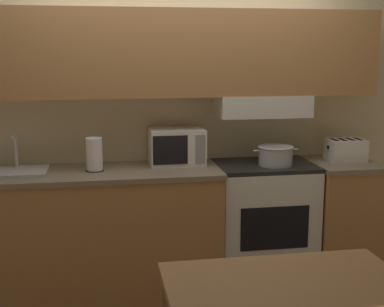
{
  "coord_description": "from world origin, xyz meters",
  "views": [
    {
      "loc": [
        -0.55,
        -4.03,
        1.78
      ],
      "look_at": [
        0.05,
        -0.54,
        1.09
      ],
      "focal_mm": 50.0,
      "sensor_mm": 36.0,
      "label": 1
    }
  ],
  "objects_px": {
    "microwave": "(176,146)",
    "paper_towel_roll": "(94,155)",
    "toaster": "(346,150)",
    "sink_basin": "(14,171)",
    "cooking_pot": "(276,155)",
    "stove_range": "(263,223)"
  },
  "relations": [
    {
      "from": "sink_basin",
      "to": "toaster",
      "type": "bearing_deg",
      "value": 0.62
    },
    {
      "from": "microwave",
      "to": "toaster",
      "type": "distance_m",
      "value": 1.3
    },
    {
      "from": "stove_range",
      "to": "cooking_pot",
      "type": "relative_size",
      "value": 2.77
    },
    {
      "from": "sink_basin",
      "to": "paper_towel_roll",
      "type": "xyz_separation_m",
      "value": [
        0.55,
        -0.01,
        0.1
      ]
    },
    {
      "from": "cooking_pot",
      "to": "microwave",
      "type": "distance_m",
      "value": 0.74
    },
    {
      "from": "microwave",
      "to": "paper_towel_roll",
      "type": "height_order",
      "value": "microwave"
    },
    {
      "from": "toaster",
      "to": "paper_towel_roll",
      "type": "height_order",
      "value": "paper_towel_roll"
    },
    {
      "from": "cooking_pot",
      "to": "paper_towel_roll",
      "type": "height_order",
      "value": "paper_towel_roll"
    },
    {
      "from": "toaster",
      "to": "cooking_pot",
      "type": "bearing_deg",
      "value": -173.06
    },
    {
      "from": "paper_towel_roll",
      "to": "microwave",
      "type": "bearing_deg",
      "value": 12.45
    },
    {
      "from": "stove_range",
      "to": "cooking_pot",
      "type": "distance_m",
      "value": 0.55
    },
    {
      "from": "cooking_pot",
      "to": "paper_towel_roll",
      "type": "distance_m",
      "value": 1.32
    },
    {
      "from": "stove_range",
      "to": "microwave",
      "type": "height_order",
      "value": "microwave"
    },
    {
      "from": "cooking_pot",
      "to": "microwave",
      "type": "relative_size",
      "value": 0.84
    },
    {
      "from": "sink_basin",
      "to": "paper_towel_roll",
      "type": "relative_size",
      "value": 1.89
    },
    {
      "from": "microwave",
      "to": "paper_towel_roll",
      "type": "distance_m",
      "value": 0.62
    },
    {
      "from": "stove_range",
      "to": "sink_basin",
      "type": "xyz_separation_m",
      "value": [
        -1.8,
        -0.02,
        0.49
      ]
    },
    {
      "from": "cooking_pot",
      "to": "stove_range",
      "type": "bearing_deg",
      "value": 131.51
    },
    {
      "from": "toaster",
      "to": "stove_range",
      "type": "bearing_deg",
      "value": -179.48
    },
    {
      "from": "toaster",
      "to": "sink_basin",
      "type": "relative_size",
      "value": 0.65
    },
    {
      "from": "cooking_pot",
      "to": "sink_basin",
      "type": "distance_m",
      "value": 1.86
    },
    {
      "from": "toaster",
      "to": "sink_basin",
      "type": "bearing_deg",
      "value": -179.38
    }
  ]
}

